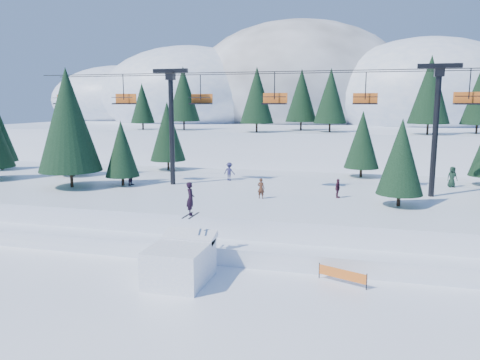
% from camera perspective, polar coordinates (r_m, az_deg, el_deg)
% --- Properties ---
extents(ground, '(160.00, 160.00, 0.00)m').
position_cam_1_polar(ground, '(24.41, -4.82, -14.36)').
color(ground, white).
rests_on(ground, ground).
extents(mid_shelf, '(70.00, 22.00, 2.50)m').
position_cam_1_polar(mid_shelf, '(40.67, 3.66, -2.80)').
color(mid_shelf, white).
rests_on(mid_shelf, ground).
extents(berm, '(70.00, 6.00, 1.10)m').
position_cam_1_polar(berm, '(31.40, 0.09, -7.79)').
color(berm, white).
rests_on(berm, ground).
extents(mountain_ridge, '(119.00, 60.76, 26.46)m').
position_cam_1_polar(mountain_ridge, '(95.23, 7.18, 9.20)').
color(mountain_ridge, white).
rests_on(mountain_ridge, ground).
extents(jump_kicker, '(3.08, 4.33, 5.37)m').
position_cam_1_polar(jump_kicker, '(26.49, -7.28, -9.71)').
color(jump_kicker, white).
rests_on(jump_kicker, ground).
extents(chairlift, '(46.72, 3.21, 10.28)m').
position_cam_1_polar(chairlift, '(39.69, 4.69, 8.63)').
color(chairlift, black).
rests_on(chairlift, mid_shelf).
extents(conifer_stand, '(64.23, 16.90, 10.33)m').
position_cam_1_polar(conifer_stand, '(40.52, 2.94, 5.57)').
color(conifer_stand, black).
rests_on(conifer_stand, mid_shelf).
extents(distant_skiers, '(28.51, 9.76, 1.84)m').
position_cam_1_polar(distant_skiers, '(41.41, 3.17, 0.41)').
color(distant_skiers, '#441D2D').
rests_on(distant_skiers, mid_shelf).
extents(banner_near, '(2.64, 1.14, 0.90)m').
position_cam_1_polar(banner_near, '(26.70, 12.36, -11.18)').
color(banner_near, black).
rests_on(banner_near, ground).
extents(banner_far, '(2.74, 0.87, 0.90)m').
position_cam_1_polar(banner_far, '(28.22, 19.83, -10.39)').
color(banner_far, black).
rests_on(banner_far, ground).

